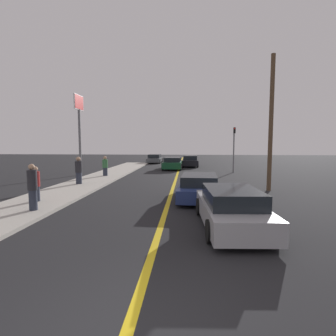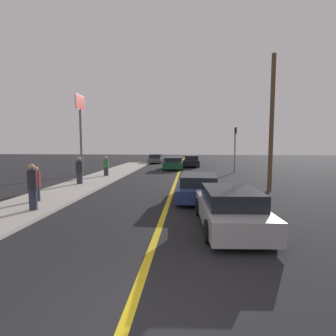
# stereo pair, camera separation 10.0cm
# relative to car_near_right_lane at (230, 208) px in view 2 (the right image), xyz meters

# --- Properties ---
(road_center_line) EXTENTS (0.20, 60.00, 0.01)m
(road_center_line) POSITION_rel_car_near_right_lane_xyz_m (-2.25, 12.89, -0.62)
(road_center_line) COLOR gold
(road_center_line) RESTS_ON ground_plane
(sidewalk_left) EXTENTS (3.03, 31.76, 0.13)m
(sidewalk_left) POSITION_rel_car_near_right_lane_xyz_m (-8.06, 10.77, -0.56)
(sidewalk_left) COLOR #ADA89E
(sidewalk_left) RESTS_ON ground_plane
(car_near_right_lane) EXTENTS (2.11, 4.57, 1.29)m
(car_near_right_lane) POSITION_rel_car_near_right_lane_xyz_m (0.00, 0.00, 0.00)
(car_near_right_lane) COLOR #9E9EA3
(car_near_right_lane) RESTS_ON ground_plane
(car_ahead_center) EXTENTS (2.16, 4.60, 1.20)m
(car_ahead_center) POSITION_rel_car_near_right_lane_xyz_m (-0.83, 4.33, -0.04)
(car_ahead_center) COLOR navy
(car_ahead_center) RESTS_ON ground_plane
(car_far_distant) EXTENTS (2.07, 4.46, 1.26)m
(car_far_distant) POSITION_rel_car_near_right_lane_xyz_m (-2.91, 19.01, -0.00)
(car_far_distant) COLOR #144728
(car_far_distant) RESTS_ON ground_plane
(car_parked_left_lot) EXTENTS (1.92, 4.56, 1.30)m
(car_parked_left_lot) POSITION_rel_car_near_right_lane_xyz_m (-1.03, 22.52, 0.01)
(car_parked_left_lot) COLOR black
(car_parked_left_lot) RESTS_ON ground_plane
(car_oncoming_far) EXTENTS (1.98, 4.35, 1.20)m
(car_oncoming_far) POSITION_rel_car_near_right_lane_xyz_m (-5.89, 27.82, -0.04)
(car_oncoming_far) COLOR #4C5156
(car_oncoming_far) RESTS_ON ground_plane
(pedestrian_near_curb) EXTENTS (0.36, 0.36, 1.79)m
(pedestrian_near_curb) POSITION_rel_car_near_right_lane_xyz_m (-7.33, 1.17, 0.40)
(pedestrian_near_curb) COLOR #282D3D
(pedestrian_near_curb) RESTS_ON sidewalk_left
(pedestrian_mid_group) EXTENTS (0.35, 0.35, 1.56)m
(pedestrian_mid_group) POSITION_rel_car_near_right_lane_xyz_m (-8.10, 2.68, 0.28)
(pedestrian_mid_group) COLOR #282D3D
(pedestrian_mid_group) RESTS_ON sidewalk_left
(pedestrian_far_standing) EXTENTS (0.43, 0.43, 1.73)m
(pedestrian_far_standing) POSITION_rel_car_near_right_lane_xyz_m (-8.29, 7.75, 0.35)
(pedestrian_far_standing) COLOR #282D3D
(pedestrian_far_standing) RESTS_ON sidewalk_left
(pedestrian_by_sign) EXTENTS (0.43, 0.43, 1.57)m
(pedestrian_by_sign) POSITION_rel_car_near_right_lane_xyz_m (-7.93, 12.03, 0.27)
(pedestrian_by_sign) COLOR #282D3D
(pedestrian_by_sign) RESTS_ON sidewalk_left
(traffic_light) EXTENTS (0.18, 0.40, 4.16)m
(traffic_light) POSITION_rel_car_near_right_lane_xyz_m (2.88, 16.14, 1.92)
(traffic_light) COLOR slate
(traffic_light) RESTS_ON ground_plane
(roadside_sign) EXTENTS (0.20, 1.80, 6.73)m
(roadside_sign) POSITION_rel_car_near_right_lane_xyz_m (-10.47, 13.29, 4.32)
(roadside_sign) COLOR slate
(roadside_sign) RESTS_ON ground_plane
(utility_pole) EXTENTS (0.24, 0.24, 7.60)m
(utility_pole) POSITION_rel_car_near_right_lane_xyz_m (3.27, 6.86, 3.17)
(utility_pole) COLOR brown
(utility_pole) RESTS_ON ground_plane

